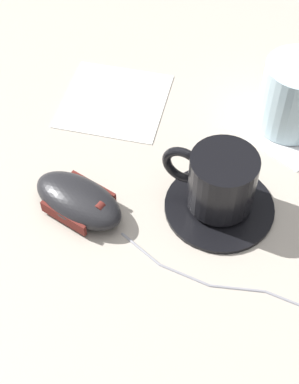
{
  "coord_description": "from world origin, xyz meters",
  "views": [
    {
      "loc": [
        -0.49,
        -0.1,
        0.53
      ],
      "look_at": [
        -0.12,
        0.03,
        0.03
      ],
      "focal_mm": 55.0,
      "sensor_mm": 36.0,
      "label": 1
    }
  ],
  "objects_px": {
    "coffee_cup": "(220,180)",
    "computer_mouse": "(79,200)",
    "saucer": "(219,206)",
    "drinking_glass": "(295,96)"
  },
  "relations": [
    {
      "from": "saucer",
      "to": "computer_mouse",
      "type": "xyz_separation_m",
      "value": [
        -0.05,
        0.15,
        0.01
      ]
    },
    {
      "from": "coffee_cup",
      "to": "computer_mouse",
      "type": "height_order",
      "value": "coffee_cup"
    },
    {
      "from": "computer_mouse",
      "to": "drinking_glass",
      "type": "distance_m",
      "value": 0.29
    },
    {
      "from": "saucer",
      "to": "computer_mouse",
      "type": "bearing_deg",
      "value": 109.24
    },
    {
      "from": "coffee_cup",
      "to": "computer_mouse",
      "type": "bearing_deg",
      "value": 111.12
    },
    {
      "from": "saucer",
      "to": "coffee_cup",
      "type": "distance_m",
      "value": 0.04
    },
    {
      "from": "computer_mouse",
      "to": "coffee_cup",
      "type": "bearing_deg",
      "value": -68.88
    },
    {
      "from": "computer_mouse",
      "to": "drinking_glass",
      "type": "relative_size",
      "value": 1.38
    },
    {
      "from": "coffee_cup",
      "to": "drinking_glass",
      "type": "xyz_separation_m",
      "value": [
        0.16,
        -0.05,
        0.0
      ]
    },
    {
      "from": "saucer",
      "to": "coffee_cup",
      "type": "relative_size",
      "value": 1.19
    }
  ]
}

